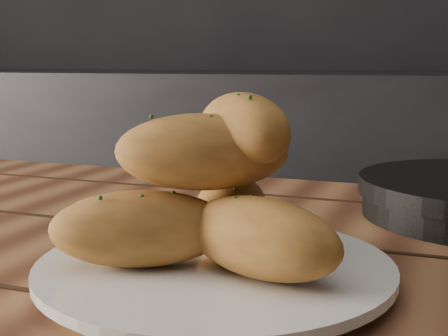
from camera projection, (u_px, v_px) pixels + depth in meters
counter at (250, 248)px, 1.61m from camera, size 2.80×0.60×0.90m
plate at (215, 271)px, 0.50m from camera, size 0.28×0.28×0.02m
bread_rolls at (215, 192)px, 0.49m from camera, size 0.24×0.21×0.13m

